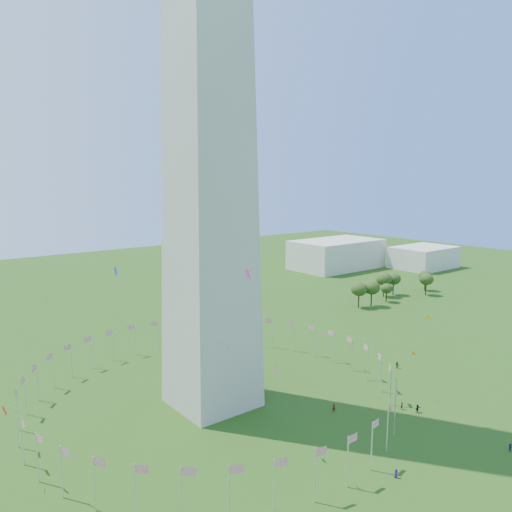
# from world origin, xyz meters

# --- Properties ---
(washington_monument) EXTENTS (16.80, 16.80, 169.00)m
(washington_monument) POSITION_xyz_m (0.00, 50.00, 84.50)
(washington_monument) COLOR beige
(washington_monument) RESTS_ON ground
(flag_ring) EXTENTS (80.24, 80.24, 9.00)m
(flag_ring) POSITION_xyz_m (-0.00, 50.00, 4.50)
(flag_ring) COLOR silver
(flag_ring) RESTS_ON ground
(gov_building_east_a) EXTENTS (50.00, 30.00, 16.00)m
(gov_building_east_a) POSITION_xyz_m (150.00, 150.00, 8.00)
(gov_building_east_a) COLOR beige
(gov_building_east_a) RESTS_ON ground
(gov_building_east_b) EXTENTS (35.00, 25.00, 12.00)m
(gov_building_east_b) POSITION_xyz_m (190.00, 120.00, 6.00)
(gov_building_east_b) COLOR beige
(gov_building_east_b) RESTS_ON ground
(crowd) EXTENTS (92.17, 77.52, 1.94)m
(crowd) POSITION_xyz_m (15.33, 0.13, 0.86)
(crowd) COLOR maroon
(crowd) RESTS_ON ground
(kites_aloft) EXTENTS (108.62, 73.38, 41.49)m
(kites_aloft) POSITION_xyz_m (9.36, 21.44, 23.31)
(kites_aloft) COLOR yellow
(kites_aloft) RESTS_ON ground
(tree_line_east) EXTENTS (53.25, 15.77, 10.30)m
(tree_line_east) POSITION_xyz_m (113.19, 85.37, 4.84)
(tree_line_east) COLOR #37531B
(tree_line_east) RESTS_ON ground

